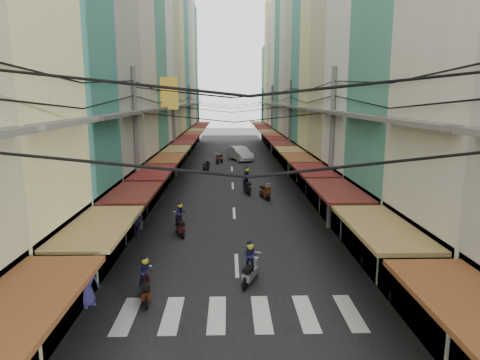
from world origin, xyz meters
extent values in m
plane|color=slate|center=(0.00, 0.00, 0.00)|extent=(160.00, 160.00, 0.00)
cube|color=black|center=(0.00, 20.00, 0.01)|extent=(10.00, 80.00, 0.02)
cube|color=gray|center=(-6.50, 20.00, 0.03)|extent=(3.00, 80.00, 0.06)
cube|color=gray|center=(6.50, 20.00, 0.03)|extent=(3.00, 80.00, 0.06)
cube|color=silver|center=(-3.50, -6.00, 0.03)|extent=(0.55, 2.40, 0.01)
cube|color=silver|center=(-2.10, -6.00, 0.03)|extent=(0.55, 2.40, 0.01)
cube|color=silver|center=(-0.70, -6.00, 0.03)|extent=(0.55, 2.40, 0.01)
cube|color=silver|center=(0.70, -6.00, 0.03)|extent=(0.55, 2.40, 0.01)
cube|color=silver|center=(2.10, -6.00, 0.03)|extent=(0.55, 2.40, 0.01)
cube|color=silver|center=(3.50, -6.00, 0.03)|extent=(0.55, 2.40, 0.01)
cube|color=brown|center=(-4.10, -10.98, 3.00)|extent=(1.80, 4.34, 0.12)
cube|color=black|center=(-5.60, -6.27, 1.60)|extent=(1.20, 4.52, 3.20)
cube|color=olive|center=(-4.10, -6.27, 3.00)|extent=(1.80, 4.33, 0.12)
cube|color=#595651|center=(-4.75, -6.27, 6.00)|extent=(0.50, 4.23, 0.15)
cube|color=teal|center=(-8.00, -1.76, 9.62)|extent=(6.00, 4.30, 19.25)
cube|color=black|center=(-5.60, -1.76, 1.60)|extent=(1.20, 4.13, 3.20)
cube|color=#5A1F19|center=(-4.10, -1.76, 3.00)|extent=(1.80, 3.96, 0.12)
cube|color=#595651|center=(-4.75, -1.76, 6.00)|extent=(0.50, 3.87, 0.15)
cube|color=#A9A79B|center=(-8.00, 2.96, 10.47)|extent=(6.00, 5.14, 20.93)
cube|color=black|center=(-5.60, 2.96, 1.60)|extent=(1.20, 4.94, 3.20)
cube|color=#5D1817|center=(-4.10, 2.96, 3.00)|extent=(1.80, 4.73, 0.12)
cube|color=#595651|center=(-4.75, 2.96, 6.00)|extent=(0.50, 4.63, 0.15)
cube|color=beige|center=(-8.00, 8.00, 8.72)|extent=(6.00, 4.95, 17.43)
cube|color=black|center=(-5.60, 8.00, 1.60)|extent=(1.20, 4.75, 3.20)
cube|color=brown|center=(-4.10, 8.00, 3.00)|extent=(1.80, 4.56, 0.12)
cube|color=#595651|center=(-4.75, 8.00, 6.00)|extent=(0.50, 4.46, 0.15)
cube|color=#478974|center=(-8.00, 12.98, 8.16)|extent=(6.00, 4.99, 16.32)
cube|color=black|center=(-5.60, 12.98, 1.60)|extent=(1.20, 4.80, 3.20)
cube|color=olive|center=(-4.10, 12.98, 3.00)|extent=(1.80, 4.60, 0.12)
cube|color=#595651|center=(-4.75, 12.98, 6.00)|extent=(0.50, 4.50, 0.15)
cube|color=silver|center=(-8.00, 17.80, 11.44)|extent=(6.00, 4.65, 22.87)
cube|color=black|center=(-5.60, 17.80, 1.60)|extent=(1.20, 4.46, 3.20)
cube|color=#5A1F19|center=(-4.10, 17.80, 3.00)|extent=(1.80, 4.27, 0.12)
cube|color=#595651|center=(-4.75, 17.80, 6.00)|extent=(0.50, 4.18, 0.15)
cube|color=#BEB586|center=(-8.00, 22.57, 10.29)|extent=(6.00, 4.89, 20.58)
cube|color=black|center=(-5.60, 22.57, 1.60)|extent=(1.20, 4.70, 3.20)
cube|color=#5D1817|center=(-4.10, 22.57, 3.00)|extent=(1.80, 4.50, 0.12)
cube|color=#595651|center=(-4.75, 22.57, 6.00)|extent=(0.50, 4.40, 0.15)
cube|color=beige|center=(-8.00, 27.27, 9.22)|extent=(6.00, 4.52, 18.44)
cube|color=black|center=(-5.60, 27.27, 1.60)|extent=(1.20, 4.34, 3.20)
cube|color=brown|center=(-4.10, 27.27, 3.00)|extent=(1.80, 4.16, 0.12)
cube|color=#595651|center=(-4.75, 27.27, 6.00)|extent=(0.50, 4.07, 0.15)
cube|color=teal|center=(-8.00, 32.13, 10.31)|extent=(6.00, 5.20, 20.63)
cube|color=black|center=(-5.60, 32.13, 1.60)|extent=(1.20, 4.99, 3.20)
cube|color=olive|center=(-4.10, 32.13, 3.00)|extent=(1.80, 4.78, 0.12)
cube|color=#595651|center=(-4.75, 32.13, 6.00)|extent=(0.50, 4.68, 0.15)
cube|color=#A9A79B|center=(-8.00, 37.20, 11.85)|extent=(6.00, 4.94, 23.70)
cube|color=black|center=(-5.60, 37.20, 1.60)|extent=(1.20, 4.74, 3.20)
cube|color=#5A1F19|center=(-4.10, 37.20, 3.00)|extent=(1.80, 4.55, 0.12)
cube|color=#595651|center=(-4.75, 37.20, 6.00)|extent=(0.50, 4.45, 0.15)
cube|color=beige|center=(-8.00, 42.14, 10.56)|extent=(6.00, 4.96, 21.12)
cube|color=black|center=(-5.60, 42.14, 1.60)|extent=(1.20, 4.76, 3.20)
cube|color=#5D1817|center=(-4.10, 42.14, 3.00)|extent=(1.80, 4.56, 0.12)
cube|color=#595651|center=(-4.75, 42.14, 6.00)|extent=(0.50, 4.46, 0.15)
cube|color=#478974|center=(-8.00, 47.14, 9.95)|extent=(6.00, 5.04, 19.90)
cube|color=black|center=(-5.60, 47.14, 1.60)|extent=(1.20, 4.84, 3.20)
cube|color=brown|center=(-4.10, 47.14, 3.00)|extent=(1.80, 4.64, 0.12)
cube|color=#595651|center=(-4.75, 47.14, 6.00)|extent=(0.50, 4.54, 0.15)
cube|color=#574514|center=(-4.40, 12.00, 7.00)|extent=(1.20, 0.40, 2.20)
cube|color=brown|center=(4.10, -11.40, 3.00)|extent=(1.80, 4.35, 0.12)
cube|color=black|center=(5.60, -6.55, 1.60)|extent=(1.20, 4.78, 3.20)
cube|color=olive|center=(4.10, -6.55, 3.00)|extent=(1.80, 4.58, 0.12)
cube|color=#595651|center=(4.75, -6.55, 6.00)|extent=(0.50, 4.48, 0.15)
cube|color=#478974|center=(8.00, -1.55, 7.54)|extent=(6.00, 5.03, 15.08)
cube|color=black|center=(5.60, -1.55, 1.60)|extent=(1.20, 4.83, 3.20)
cube|color=#5A1F19|center=(4.10, -1.55, 3.00)|extent=(1.80, 4.63, 0.12)
cube|color=#595651|center=(4.75, -1.55, 6.00)|extent=(0.50, 4.53, 0.15)
cube|color=silver|center=(8.00, 3.36, 10.83)|extent=(6.00, 4.79, 21.66)
cube|color=black|center=(5.60, 3.36, 1.60)|extent=(1.20, 4.60, 3.20)
cube|color=#5D1817|center=(4.10, 3.36, 3.00)|extent=(1.80, 4.41, 0.12)
cube|color=#595651|center=(4.75, 3.36, 6.00)|extent=(0.50, 4.31, 0.15)
cube|color=#BEB586|center=(8.00, 8.02, 10.37)|extent=(6.00, 4.52, 20.74)
cube|color=black|center=(5.60, 8.02, 1.60)|extent=(1.20, 4.34, 3.20)
cube|color=brown|center=(4.10, 8.02, 3.00)|extent=(1.80, 4.16, 0.12)
cube|color=#595651|center=(4.75, 8.02, 6.00)|extent=(0.50, 4.07, 0.15)
cube|color=beige|center=(8.00, 12.34, 7.06)|extent=(6.00, 4.12, 14.13)
cube|color=black|center=(5.60, 12.34, 1.60)|extent=(1.20, 3.96, 3.20)
cube|color=olive|center=(4.10, 12.34, 3.00)|extent=(1.80, 3.79, 0.12)
cube|color=#595651|center=(4.75, 12.34, 6.00)|extent=(0.50, 3.71, 0.15)
cube|color=teal|center=(8.00, 16.61, 8.84)|extent=(6.00, 4.40, 17.68)
cube|color=black|center=(5.60, 16.61, 1.60)|extent=(1.20, 4.23, 3.20)
cube|color=#5A1F19|center=(4.10, 16.61, 3.00)|extent=(1.80, 4.05, 0.12)
cube|color=#595651|center=(4.75, 16.61, 6.00)|extent=(0.50, 3.96, 0.15)
cube|color=#A9A79B|center=(8.00, 21.13, 11.30)|extent=(6.00, 4.64, 22.59)
cube|color=black|center=(5.60, 21.13, 1.60)|extent=(1.20, 4.45, 3.20)
cube|color=#5D1817|center=(4.10, 21.13, 3.00)|extent=(1.80, 4.26, 0.12)
cube|color=#595651|center=(4.75, 21.13, 6.00)|extent=(0.50, 4.17, 0.15)
cube|color=beige|center=(8.00, 25.45, 10.63)|extent=(6.00, 4.00, 21.25)
cube|color=black|center=(5.60, 25.45, 1.60)|extent=(1.20, 3.84, 3.20)
cube|color=brown|center=(4.10, 25.45, 3.00)|extent=(1.80, 3.68, 0.12)
cube|color=#595651|center=(4.75, 25.45, 6.00)|extent=(0.50, 3.60, 0.15)
cube|color=#478974|center=(8.00, 29.95, 11.16)|extent=(6.00, 5.01, 22.33)
cube|color=black|center=(5.60, 29.95, 1.60)|extent=(1.20, 4.81, 3.20)
cube|color=olive|center=(4.10, 29.95, 3.00)|extent=(1.80, 4.61, 0.12)
cube|color=#595651|center=(4.75, 29.95, 6.00)|extent=(0.50, 4.51, 0.15)
cube|color=silver|center=(8.00, 34.96, 9.86)|extent=(6.00, 5.00, 19.71)
cube|color=black|center=(5.60, 34.96, 1.60)|extent=(1.20, 4.80, 3.20)
cube|color=#5A1F19|center=(4.10, 34.96, 3.00)|extent=(1.80, 4.60, 0.12)
cube|color=#595651|center=(4.75, 34.96, 6.00)|extent=(0.50, 4.50, 0.15)
cube|color=#BEB586|center=(8.00, 39.61, 8.43)|extent=(6.00, 4.32, 16.86)
cube|color=black|center=(5.60, 39.61, 1.60)|extent=(1.20, 4.15, 3.20)
cube|color=#5D1817|center=(4.10, 39.61, 3.00)|extent=(1.80, 3.97, 0.12)
cube|color=#595651|center=(4.75, 39.61, 6.00)|extent=(0.50, 3.89, 0.15)
cube|color=beige|center=(8.00, 43.94, 9.98)|extent=(6.00, 4.33, 19.96)
cube|color=black|center=(5.60, 43.94, 1.60)|extent=(1.20, 4.16, 3.20)
cube|color=brown|center=(4.10, 43.94, 3.00)|extent=(1.80, 3.99, 0.12)
cube|color=#595651|center=(4.75, 43.94, 6.00)|extent=(0.50, 3.90, 0.15)
cube|color=teal|center=(8.00, 48.54, 7.17)|extent=(6.00, 4.88, 14.34)
cube|color=black|center=(5.60, 48.54, 1.60)|extent=(1.20, 4.68, 3.20)
cube|color=olive|center=(4.10, 48.54, 3.00)|extent=(1.80, 4.49, 0.12)
cube|color=#595651|center=(4.75, 48.54, 6.00)|extent=(0.50, 4.39, 0.15)
cylinder|color=slate|center=(-4.90, 3.00, 4.10)|extent=(0.26, 0.26, 8.20)
cylinder|color=slate|center=(4.90, 3.00, 4.10)|extent=(0.26, 0.26, 8.20)
cylinder|color=slate|center=(-4.90, 18.00, 4.10)|extent=(0.26, 0.26, 8.20)
cylinder|color=slate|center=(4.90, 18.00, 4.10)|extent=(0.26, 0.26, 8.20)
cylinder|color=slate|center=(-4.90, 33.00, 4.10)|extent=(0.26, 0.26, 8.20)
cylinder|color=slate|center=(4.90, 33.00, 4.10)|extent=(0.26, 0.26, 8.20)
cylinder|color=slate|center=(-4.90, 48.00, 4.10)|extent=(0.26, 0.26, 8.20)
cylinder|color=slate|center=(4.90, 48.00, 4.10)|extent=(0.26, 0.26, 8.20)
imported|color=silver|center=(0.92, 27.83, 0.00)|extent=(5.72, 3.80, 1.88)
imported|color=black|center=(7.50, -0.90, 0.00)|extent=(1.59, 0.70, 1.06)
cylinder|color=black|center=(-3.08, -4.43, 0.23)|extent=(0.09, 0.46, 0.46)
cylinder|color=black|center=(-3.08, -5.57, 0.23)|extent=(0.09, 0.46, 0.46)
cube|color=#65210D|center=(-3.08, -5.00, 0.37)|extent=(0.30, 1.01, 0.25)
cube|color=black|center=(-3.08, -5.22, 0.64)|extent=(0.28, 0.49, 0.16)
cube|color=#65210D|center=(-3.08, -4.51, 0.57)|extent=(0.26, 0.25, 0.49)
imported|color=#201F48|center=(-3.08, -5.00, 0.49)|extent=(0.46, 0.33, 1.17)
sphere|color=yellow|center=(-3.08, -5.00, 1.37)|extent=(0.25, 0.25, 0.25)
cylinder|color=black|center=(0.45, -3.15, 0.23)|extent=(0.09, 0.46, 0.46)
cylinder|color=black|center=(0.45, -4.31, 0.23)|extent=(0.09, 0.46, 0.46)
cube|color=gray|center=(0.45, -3.73, 0.37)|extent=(0.30, 1.03, 0.25)
cube|color=black|center=(0.45, -3.95, 0.64)|extent=(0.29, 0.49, 0.16)
cube|color=gray|center=(0.45, -3.24, 0.58)|extent=(0.27, 0.25, 0.49)
imported|color=#201F48|center=(0.45, -3.73, 0.49)|extent=(0.47, 0.33, 1.18)
sphere|color=yellow|center=(0.45, -3.73, 1.38)|extent=(0.25, 0.25, 0.25)
cylinder|color=black|center=(0.99, 11.92, 0.28)|extent=(0.11, 0.56, 0.56)
cylinder|color=black|center=(0.99, 10.53, 0.28)|extent=(0.11, 0.56, 0.56)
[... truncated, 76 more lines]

